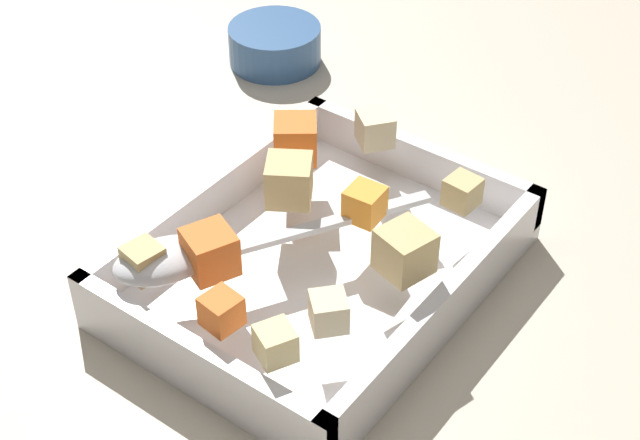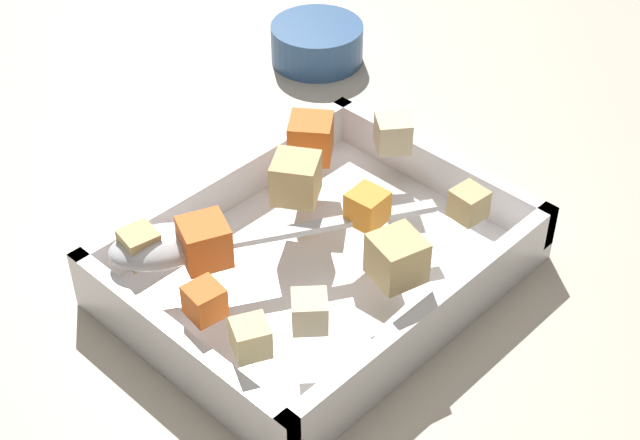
% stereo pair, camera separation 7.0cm
% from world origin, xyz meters
% --- Properties ---
extents(ground_plane, '(4.00, 4.00, 0.00)m').
position_xyz_m(ground_plane, '(0.00, 0.00, 0.00)').
color(ground_plane, '#BCB29E').
extents(baking_dish, '(0.29, 0.22, 0.05)m').
position_xyz_m(baking_dish, '(-0.02, 0.01, 0.02)').
color(baking_dish, silver).
rests_on(baking_dish, ground_plane).
extents(carrot_chunk_corner_ne, '(0.03, 0.03, 0.03)m').
position_xyz_m(carrot_chunk_corner_ne, '(0.02, -0.01, 0.06)').
color(carrot_chunk_corner_ne, orange).
rests_on(carrot_chunk_corner_ne, baking_dish).
extents(carrot_chunk_near_spoon, '(0.03, 0.03, 0.02)m').
position_xyz_m(carrot_chunk_near_spoon, '(-0.13, 0.01, 0.06)').
color(carrot_chunk_near_spoon, orange).
rests_on(carrot_chunk_near_spoon, baking_dish).
extents(carrot_chunk_heap_top, '(0.05, 0.05, 0.03)m').
position_xyz_m(carrot_chunk_heap_top, '(0.05, 0.08, 0.07)').
color(carrot_chunk_heap_top, orange).
rests_on(carrot_chunk_heap_top, baking_dish).
extents(carrot_chunk_far_left, '(0.04, 0.04, 0.03)m').
position_xyz_m(carrot_chunk_far_left, '(-0.10, 0.05, 0.07)').
color(carrot_chunk_far_left, orange).
rests_on(carrot_chunk_far_left, baking_dish).
extents(potato_chunk_near_right, '(0.04, 0.04, 0.03)m').
position_xyz_m(potato_chunk_near_right, '(-0.02, -0.06, 0.07)').
color(potato_chunk_near_right, tan).
rests_on(potato_chunk_near_right, baking_dish).
extents(potato_chunk_mid_left, '(0.03, 0.03, 0.02)m').
position_xyz_m(potato_chunk_mid_left, '(-0.13, -0.04, 0.06)').
color(potato_chunk_mid_left, '#E0CC89').
rests_on(potato_chunk_mid_left, baking_dish).
extents(potato_chunk_near_left, '(0.03, 0.03, 0.02)m').
position_xyz_m(potato_chunk_near_left, '(0.07, -0.06, 0.06)').
color(potato_chunk_near_left, tan).
rests_on(potato_chunk_near_left, baking_dish).
extents(potato_chunk_far_right, '(0.05, 0.05, 0.03)m').
position_xyz_m(potato_chunk_far_right, '(0.00, 0.05, 0.07)').
color(potato_chunk_far_right, tan).
rests_on(potato_chunk_far_right, baking_dish).
extents(potato_chunk_mid_right, '(0.04, 0.04, 0.03)m').
position_xyz_m(potato_chunk_mid_right, '(0.10, 0.04, 0.06)').
color(potato_chunk_mid_right, beige).
rests_on(potato_chunk_mid_right, baking_dish).
extents(potato_chunk_corner_nw, '(0.03, 0.03, 0.02)m').
position_xyz_m(potato_chunk_corner_nw, '(-0.13, 0.08, 0.06)').
color(potato_chunk_corner_nw, tan).
rests_on(potato_chunk_corner_nw, baking_dish).
extents(potato_chunk_corner_se, '(0.03, 0.03, 0.02)m').
position_xyz_m(potato_chunk_corner_se, '(-0.09, -0.05, 0.06)').
color(potato_chunk_corner_se, beige).
rests_on(potato_chunk_corner_se, baking_dish).
extents(serving_spoon, '(0.22, 0.15, 0.02)m').
position_xyz_m(serving_spoon, '(-0.10, 0.06, 0.06)').
color(serving_spoon, silver).
rests_on(serving_spoon, baking_dish).
extents(small_prep_bowl, '(0.09, 0.09, 0.04)m').
position_xyz_m(small_prep_bowl, '(0.22, 0.24, 0.02)').
color(small_prep_bowl, '#33598C').
rests_on(small_prep_bowl, ground_plane).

